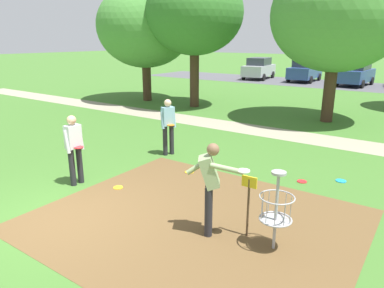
{
  "coord_description": "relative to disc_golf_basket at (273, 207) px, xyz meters",
  "views": [
    {
      "loc": [
        5.77,
        -3.67,
        3.41
      ],
      "look_at": [
        1.12,
        2.99,
        1.0
      ],
      "focal_mm": 33.15,
      "sensor_mm": 36.0,
      "label": 1
    }
  ],
  "objects": [
    {
      "name": "player_throwing",
      "position": [
        -1.11,
        -0.2,
        0.23
      ],
      "size": [
        1.16,
        0.52,
        1.71
      ],
      "color": "#232328",
      "rests_on": "ground"
    },
    {
      "name": "frisbee_by_tee",
      "position": [
        -3.97,
        0.27,
        -0.74
      ],
      "size": [
        0.23,
        0.23,
        0.02
      ],
      "primitive_type": "cylinder",
      "color": "gold",
      "rests_on": "ground"
    },
    {
      "name": "parked_car_leftmost",
      "position": [
        -11.49,
        24.48,
        0.17
      ],
      "size": [
        2.29,
        4.36,
        1.84
      ],
      "color": "#B2B7BC",
      "rests_on": "ground"
    },
    {
      "name": "parking_lot_strip",
      "position": [
        -3.83,
        24.04,
        -0.75
      ],
      "size": [
        36.0,
        6.0,
        0.01
      ],
      "primitive_type": "cube",
      "color": "#4C4C51",
      "rests_on": "ground"
    },
    {
      "name": "ground_plane",
      "position": [
        -3.83,
        -1.45,
        -0.75
      ],
      "size": [
        160.0,
        160.0,
        0.0
      ],
      "primitive_type": "plane",
      "color": "#3D6B28"
    },
    {
      "name": "tree_mid_center",
      "position": [
        -8.53,
        10.11,
        3.88
      ],
      "size": [
        4.81,
        4.81,
        6.7
      ],
      "color": "#422D1E",
      "rests_on": "ground"
    },
    {
      "name": "frisbee_near_basket",
      "position": [
        -0.5,
        3.16,
        -0.74
      ],
      "size": [
        0.24,
        0.24,
        0.02
      ],
      "primitive_type": "cylinder",
      "color": "red",
      "rests_on": "ground"
    },
    {
      "name": "dirt_tee_pad",
      "position": [
        -1.59,
        0.04,
        -0.75
      ],
      "size": [
        5.99,
        5.12,
        0.01
      ],
      "primitive_type": "cube",
      "color": "brown",
      "rests_on": "ground"
    },
    {
      "name": "disc_golf_basket",
      "position": [
        0.0,
        0.0,
        0.0
      ],
      "size": [
        0.98,
        0.58,
        1.39
      ],
      "color": "#9E9EA3",
      "rests_on": "ground"
    },
    {
      "name": "player_foreground_watching",
      "position": [
        -4.58,
        2.97,
        0.21
      ],
      "size": [
        0.45,
        0.49,
        1.71
      ],
      "color": "#232328",
      "rests_on": "ground"
    },
    {
      "name": "player_waiting_left",
      "position": [
        -4.98,
        -0.12,
        0.21
      ],
      "size": [
        0.4,
        0.47,
        1.71
      ],
      "color": "#232328",
      "rests_on": "ground"
    },
    {
      "name": "gravel_path",
      "position": [
        -3.83,
        7.31,
        -0.75
      ],
      "size": [
        40.0,
        1.57,
        0.0
      ],
      "primitive_type": "cube",
      "color": "gray",
      "rests_on": "ground"
    },
    {
      "name": "parked_car_center_right",
      "position": [
        -3.45,
        24.26,
        0.17
      ],
      "size": [
        2.24,
        4.33,
        1.84
      ],
      "color": "#2D4784",
      "rests_on": "ground"
    },
    {
      "name": "frisbee_far_left",
      "position": [
        0.29,
        3.75,
        -0.74
      ],
      "size": [
        0.25,
        0.25,
        0.02
      ],
      "primitive_type": "cylinder",
      "color": "#1E93DB",
      "rests_on": "ground"
    },
    {
      "name": "frisbee_mid_grass",
      "position": [
        -3.17,
        2.08,
        -0.74
      ],
      "size": [
        0.24,
        0.24,
        0.02
      ],
      "primitive_type": "cylinder",
      "color": "gold",
      "rests_on": "ground"
    },
    {
      "name": "parked_car_center_left",
      "position": [
        -7.5,
        24.82,
        0.17
      ],
      "size": [
        2.07,
        4.25,
        1.84
      ],
      "color": "#2D4784",
      "rests_on": "ground"
    },
    {
      "name": "tree_mid_left",
      "position": [
        -1.86,
        10.46,
        3.57
      ],
      "size": [
        5.3,
        5.3,
        6.59
      ],
      "color": "#422D1E",
      "rests_on": "ground"
    },
    {
      "name": "tree_near_right",
      "position": [
        -11.86,
        10.14,
        3.31
      ],
      "size": [
        5.24,
        5.24,
        6.3
      ],
      "color": "#422D1E",
      "rests_on": "ground"
    }
  ]
}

